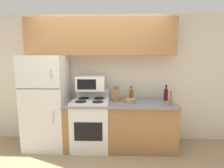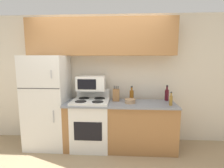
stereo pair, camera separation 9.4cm
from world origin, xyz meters
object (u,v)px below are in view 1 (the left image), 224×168
bottle_whiskey (131,95)px  stove (91,123)px  refrigerator (47,102)px  bottle_vinegar (171,100)px  microwave (91,83)px  bottle_wine_red (166,94)px  knife_block (116,95)px  bowl (130,101)px

bottle_whiskey → stove: bearing=-166.4°
stove → bottle_whiskey: size_ratio=3.89×
refrigerator → bottle_vinegar: (2.27, -0.19, 0.11)m
microwave → bottle_whiskey: bearing=4.1°
bottle_whiskey → bottle_wine_red: bearing=2.8°
refrigerator → bottle_whiskey: bearing=4.9°
refrigerator → bottle_wine_red: refrigerator is taller
refrigerator → bottle_wine_red: size_ratio=5.82×
microwave → stove: bearing=-86.9°
knife_block → bottle_wine_red: bearing=5.4°
bottle_whiskey → refrigerator: bearing=-175.1°
bottle_wine_red → refrigerator: bearing=-175.7°
bottle_vinegar → bottle_whiskey: 0.74m
microwave → bowl: bearing=-11.9°
refrigerator → bowl: size_ratio=8.76×
stove → bottle_vinegar: bearing=-5.7°
bottle_vinegar → refrigerator: bearing=175.2°
bowl → bottle_whiskey: size_ratio=0.71×
bottle_vinegar → bottle_wine_red: bottle_wine_red is taller
stove → bottle_vinegar: (1.43, -0.14, 0.50)m
microwave → bottle_wine_red: microwave is taller
stove → knife_block: knife_block is taller
knife_block → microwave: bearing=179.6°
refrigerator → stove: refrigerator is taller
bottle_wine_red → stove: bearing=-171.4°
stove → microwave: (-0.01, 0.13, 0.75)m
bottle_vinegar → knife_block: bearing=164.3°
refrigerator → stove: size_ratio=1.60×
bottle_vinegar → bottle_wine_red: 0.36m
refrigerator → bowl: (1.57, -0.07, 0.05)m
bowl → bottle_vinegar: bottle_vinegar is taller
refrigerator → stove: (0.84, -0.05, -0.39)m
knife_block → bottle_whiskey: size_ratio=1.04×
bottle_wine_red → bottle_whiskey: bottle_wine_red is taller
microwave → bowl: microwave is taller
stove → microwave: bearing=93.1°
refrigerator → bottle_vinegar: size_ratio=7.28×
bowl → bottle_wine_red: bearing=18.8°
stove → knife_block: bearing=15.2°
microwave → bottle_wine_red: (1.45, 0.09, -0.22)m
microwave → bottle_vinegar: microwave is taller
stove → microwave: microwave is taller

